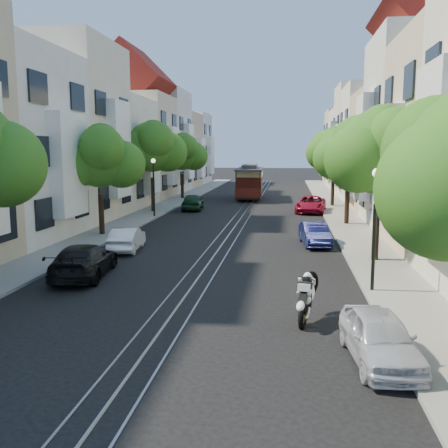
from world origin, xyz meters
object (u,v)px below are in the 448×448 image
(lamp_east, at_px, (375,211))
(parked_car_w_mid, at_px, (127,239))
(cable_car, at_px, (250,180))
(parked_car_e_far, at_px, (311,204))
(parked_car_e_mid, at_px, (315,234))
(parked_car_e_near, at_px, (380,337))
(tree_w_c, at_px, (153,148))
(tree_e_d, at_px, (335,150))
(lamp_west, at_px, (154,179))
(parked_car_w_far, at_px, (193,202))
(tree_e_b, at_px, (381,153))
(tree_e_c, at_px, (350,155))
(tree_w_b, at_px, (100,159))
(parked_car_w_near, at_px, (84,261))
(tree_w_d, at_px, (182,153))
(sportbike_rider, at_px, (306,295))

(lamp_east, distance_m, parked_car_w_mid, 12.49)
(cable_car, bearing_deg, parked_car_e_far, -63.53)
(parked_car_e_mid, bearing_deg, parked_car_e_near, -93.62)
(tree_w_c, xyz_separation_m, parked_car_e_far, (12.30, 1.59, -4.41))
(tree_e_d, height_order, lamp_west, tree_e_d)
(parked_car_w_far, bearing_deg, parked_car_e_mid, 117.64)
(lamp_west, relative_size, parked_car_w_mid, 1.19)
(tree_e_d, distance_m, parked_car_w_far, 13.02)
(cable_car, height_order, parked_car_e_near, cable_car)
(tree_e_b, bearing_deg, lamp_east, -100.93)
(tree_e_c, xyz_separation_m, parked_car_e_mid, (-2.48, -7.36, -4.01))
(parked_car_e_near, height_order, parked_car_w_far, parked_car_w_far)
(tree_e_d, height_order, tree_w_c, tree_w_c)
(tree_w_c, height_order, parked_car_e_far, tree_w_c)
(tree_w_b, xyz_separation_m, parked_car_e_near, (12.68, -15.75, -3.81))
(tree_e_c, height_order, tree_e_d, tree_e_d)
(cable_car, bearing_deg, tree_e_b, -76.35)
(tree_e_b, height_order, parked_car_e_far, tree_e_b)
(tree_e_b, bearing_deg, parked_car_w_near, -160.49)
(tree_e_b, height_order, parked_car_w_mid, tree_e_b)
(tree_e_d, distance_m, parked_car_w_near, 28.93)
(tree_w_c, xyz_separation_m, tree_w_d, (-0.00, 11.00, -0.47))
(tree_e_b, height_order, cable_car, tree_e_b)
(tree_w_d, distance_m, sportbike_rider, 37.05)
(parked_car_e_near, bearing_deg, parked_car_w_far, 103.09)
(sportbike_rider, bearing_deg, parked_car_e_mid, 97.18)
(parked_car_e_near, bearing_deg, parked_car_e_far, 84.79)
(parked_car_w_near, bearing_deg, sportbike_rider, 147.73)
(tree_e_b, xyz_separation_m, parked_car_e_near, (-1.72, -10.75, -4.14))
(tree_w_c, height_order, lamp_west, tree_w_c)
(tree_w_c, relative_size, parked_car_w_near, 1.59)
(parked_car_e_near, bearing_deg, tree_e_d, 81.01)
(lamp_west, distance_m, parked_car_w_mid, 12.33)
(tree_e_c, bearing_deg, parked_car_w_mid, -139.53)
(lamp_east, distance_m, cable_car, 33.80)
(tree_w_b, distance_m, parked_car_e_mid, 12.59)
(tree_e_d, xyz_separation_m, tree_w_c, (-14.40, -6.00, 0.20))
(lamp_west, bearing_deg, sportbike_rider, -64.18)
(tree_w_d, height_order, parked_car_w_far, tree_w_d)
(tree_e_c, xyz_separation_m, parked_car_w_far, (-11.66, 7.01, -3.93))
(tree_e_d, bearing_deg, tree_e_c, -90.00)
(parked_car_e_near, height_order, parked_car_e_mid, parked_car_e_near)
(sportbike_rider, height_order, parked_car_w_mid, sportbike_rider)
(tree_e_b, relative_size, parked_car_w_mid, 1.91)
(tree_w_c, height_order, lamp_east, tree_w_c)
(parked_car_w_near, relative_size, parked_car_w_far, 1.13)
(tree_w_c, bearing_deg, tree_w_b, -90.00)
(lamp_east, xyz_separation_m, parked_car_e_far, (-1.14, 22.56, -2.19))
(lamp_west, xyz_separation_m, parked_car_w_mid, (1.90, -11.97, -2.27))
(tree_e_c, distance_m, tree_e_d, 11.00)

